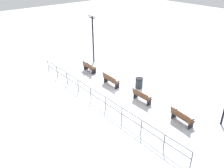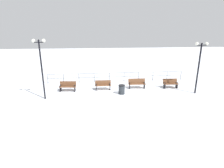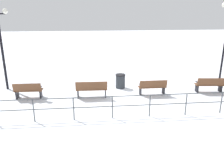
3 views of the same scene
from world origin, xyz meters
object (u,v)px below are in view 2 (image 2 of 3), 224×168
(bench_third, at_px, (137,83))
(bench_second, at_px, (103,85))
(trash_bin, at_px, (122,89))
(bench_nearest, at_px, (68,86))
(bench_fourth, at_px, (170,83))
(lamppost_near, at_px, (41,59))
(lamppost_middle, at_px, (200,59))

(bench_third, bearing_deg, bench_second, -86.84)
(bench_second, relative_size, trash_bin, 1.80)
(bench_nearest, bearing_deg, trash_bin, 80.89)
(bench_fourth, bearing_deg, bench_third, -92.69)
(bench_third, distance_m, trash_bin, 2.29)
(bench_second, bearing_deg, bench_fourth, 88.60)
(bench_fourth, height_order, lamppost_near, lamppost_near)
(bench_third, xyz_separation_m, lamppost_middle, (1.96, 4.98, 2.61))
(bench_nearest, xyz_separation_m, lamppost_near, (1.82, -1.67, 2.90))
(bench_nearest, relative_size, lamppost_middle, 0.35)
(lamppost_middle, bearing_deg, bench_fourth, -136.57)
(bench_nearest, xyz_separation_m, lamppost_middle, (1.82, 11.67, 2.64))
(bench_third, bearing_deg, bench_fourth, 87.82)
(bench_fourth, distance_m, trash_bin, 5.25)
(bench_second, bearing_deg, bench_nearest, -89.03)
(lamppost_near, relative_size, lamppost_middle, 1.07)
(bench_nearest, distance_m, bench_fourth, 10.04)
(bench_third, xyz_separation_m, lamppost_near, (1.96, -8.36, 2.87))
(lamppost_middle, bearing_deg, lamppost_near, -90.00)
(lamppost_middle, bearing_deg, bench_nearest, -98.87)
(bench_nearest, bearing_deg, bench_second, 97.01)
(bench_second, height_order, lamppost_middle, lamppost_middle)
(lamppost_near, relative_size, trash_bin, 5.82)
(lamppost_near, height_order, trash_bin, lamppost_near)
(bench_second, distance_m, trash_bin, 2.12)
(bench_third, bearing_deg, trash_bin, -48.25)
(bench_nearest, xyz_separation_m, bench_fourth, (0.09, 10.04, -0.01))
(bench_fourth, relative_size, lamppost_middle, 0.32)
(bench_second, xyz_separation_m, lamppost_middle, (1.88, 8.33, 2.64))
(bench_third, xyz_separation_m, trash_bin, (1.47, -1.75, -0.08))
(bench_second, distance_m, lamppost_middle, 8.94)
(bench_fourth, height_order, lamppost_middle, lamppost_middle)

